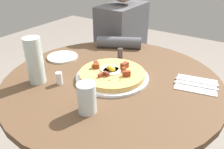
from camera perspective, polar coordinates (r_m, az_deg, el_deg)
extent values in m
cylinder|color=brown|center=(1.07, 0.04, -1.63)|extent=(0.98, 0.98, 0.03)
cylinder|color=#333338|center=(1.29, 0.04, -15.92)|extent=(0.12, 0.12, 0.70)
cube|color=#2D2D33|center=(1.89, 2.19, -4.66)|extent=(0.32, 0.28, 0.45)
cube|color=#4C4C51|center=(1.69, 2.47, 8.77)|extent=(0.38, 0.22, 0.48)
cylinder|color=#4C4C51|center=(1.40, 1.74, 7.79)|extent=(0.18, 0.26, 0.07)
cylinder|color=white|center=(1.06, -0.05, -0.70)|extent=(0.33, 0.33, 0.01)
cylinder|color=tan|center=(1.05, -0.05, 0.12)|extent=(0.30, 0.30, 0.02)
cylinder|color=white|center=(1.06, -0.67, 1.32)|extent=(0.08, 0.08, 0.01)
sphere|color=yellow|center=(1.06, -0.67, 1.61)|extent=(0.03, 0.03, 0.03)
cylinder|color=white|center=(1.04, -0.08, 0.88)|extent=(0.08, 0.08, 0.01)
sphere|color=yellow|center=(1.04, -0.08, 1.17)|extent=(0.03, 0.03, 0.03)
cube|color=maroon|center=(1.01, -1.40, 0.14)|extent=(0.02, 0.03, 0.02)
cube|color=brown|center=(1.07, 3.09, 2.23)|extent=(0.04, 0.03, 0.03)
cube|color=brown|center=(1.07, -3.96, 2.08)|extent=(0.03, 0.03, 0.02)
cube|color=maroon|center=(1.05, 2.90, 1.29)|extent=(0.03, 0.03, 0.02)
cube|color=maroon|center=(1.00, -2.85, -0.17)|extent=(0.02, 0.01, 0.02)
cube|color=maroon|center=(1.00, 3.56, 0.23)|extent=(0.04, 0.04, 0.02)
cube|color=brown|center=(1.10, -3.88, 2.68)|extent=(0.03, 0.03, 0.02)
cube|color=#387F2D|center=(0.97, -0.68, -1.34)|extent=(0.01, 0.01, 0.00)
cube|color=#387F2D|center=(0.99, 4.39, -0.71)|extent=(0.01, 0.01, 0.00)
cube|color=#387F2D|center=(1.07, -5.45, 1.40)|extent=(0.01, 0.01, 0.00)
cube|color=#387F2D|center=(0.97, 2.04, -1.29)|extent=(0.01, 0.00, 0.00)
cube|color=#387F2D|center=(1.05, -1.64, 1.02)|extent=(0.01, 0.00, 0.00)
cylinder|color=silver|center=(1.29, -12.03, 4.23)|extent=(0.16, 0.16, 0.01)
cube|color=white|center=(1.07, 19.88, -2.33)|extent=(0.17, 0.19, 0.00)
cube|color=silver|center=(1.05, 19.84, -2.58)|extent=(0.05, 0.18, 0.00)
cube|color=silver|center=(1.08, 19.99, -1.68)|extent=(0.05, 0.18, 0.00)
cylinder|color=silver|center=(0.83, -6.20, -5.74)|extent=(0.07, 0.07, 0.11)
cylinder|color=silver|center=(1.04, -18.40, 3.22)|extent=(0.07, 0.07, 0.20)
cylinder|color=white|center=(1.03, -12.80, -0.91)|extent=(0.03, 0.03, 0.05)
cylinder|color=#3F3833|center=(1.24, 1.99, 5.07)|extent=(0.03, 0.03, 0.06)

